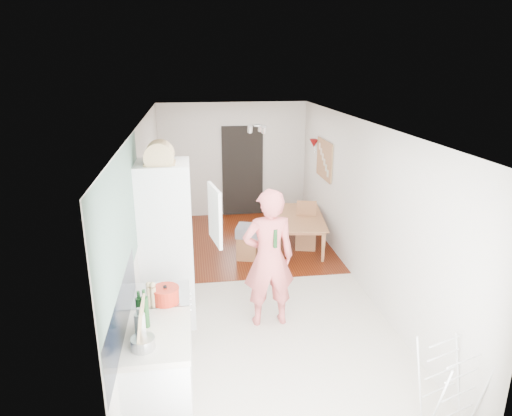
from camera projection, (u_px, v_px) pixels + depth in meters
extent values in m
cube|color=beige|center=(256.00, 286.00, 7.06)|extent=(3.20, 7.00, 0.01)
cube|color=#5D220C|center=(242.00, 241.00, 8.81)|extent=(3.20, 3.30, 0.01)
cube|color=slate|center=(123.00, 220.00, 4.40)|extent=(0.02, 3.00, 1.30)
cube|color=black|center=(123.00, 313.00, 4.09)|extent=(0.02, 1.90, 0.50)
cube|color=black|center=(243.00, 171.00, 10.06)|extent=(0.90, 0.04, 2.00)
cube|color=silver|center=(160.00, 378.00, 4.35)|extent=(0.60, 0.90, 0.86)
cube|color=beige|center=(157.00, 336.00, 4.21)|extent=(0.62, 0.92, 0.06)
cube|color=silver|center=(164.00, 333.00, 5.06)|extent=(0.60, 0.60, 0.88)
cube|color=#B4B4B6|center=(161.00, 296.00, 4.92)|extent=(0.60, 0.60, 0.04)
cube|color=silver|center=(167.00, 245.00, 5.83)|extent=(0.66, 0.66, 2.15)
cube|color=silver|center=(215.00, 215.00, 5.48)|extent=(0.14, 0.56, 0.70)
cube|color=white|center=(190.00, 208.00, 5.72)|extent=(0.02, 0.52, 0.66)
cube|color=tan|center=(325.00, 159.00, 8.60)|extent=(0.03, 0.90, 0.70)
cube|color=#A6623D|center=(324.00, 160.00, 8.59)|extent=(0.00, 0.94, 0.74)
cone|color=maroon|center=(314.00, 143.00, 9.14)|extent=(0.18, 0.18, 0.16)
imported|color=#D65F5E|center=(269.00, 246.00, 5.75)|extent=(0.81, 0.55, 2.17)
imported|color=#A6623D|center=(299.00, 233.00, 8.53)|extent=(0.98, 1.51, 0.50)
cube|color=slate|center=(249.00, 231.00, 7.85)|extent=(0.50, 0.50, 0.18)
cylinder|color=red|center=(166.00, 295.00, 4.72)|extent=(0.35, 0.35, 0.17)
cylinder|color=#B4B4B6|center=(143.00, 343.00, 3.96)|extent=(0.27, 0.27, 0.11)
cylinder|color=#163D19|center=(275.00, 239.00, 5.60)|extent=(0.05, 0.05, 0.24)
cylinder|color=#163D19|center=(140.00, 312.00, 4.29)|extent=(0.07, 0.07, 0.29)
cylinder|color=#163D19|center=(145.00, 312.00, 4.26)|extent=(0.09, 0.09, 0.31)
cylinder|color=beige|center=(140.00, 326.00, 4.10)|extent=(0.12, 0.12, 0.24)
cylinder|color=#DDB782|center=(149.00, 296.00, 4.65)|extent=(0.07, 0.07, 0.20)
cylinder|color=#DDB782|center=(153.00, 297.00, 4.63)|extent=(0.07, 0.07, 0.21)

